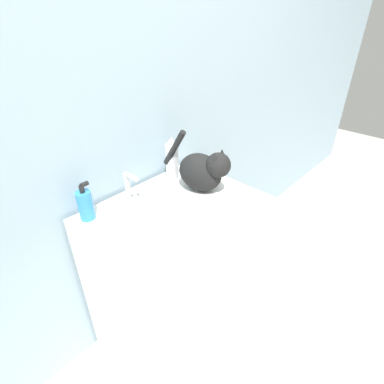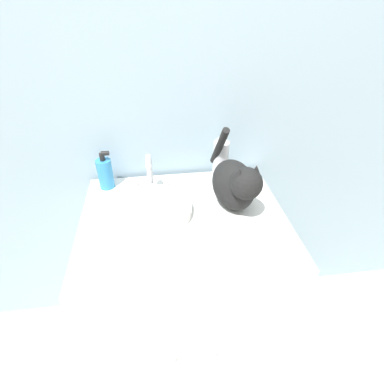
{
  "view_description": "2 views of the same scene",
  "coord_description": "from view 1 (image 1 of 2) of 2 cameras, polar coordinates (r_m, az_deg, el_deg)",
  "views": [
    {
      "loc": [
        -0.72,
        -0.44,
        1.59
      ],
      "look_at": [
        0.02,
        0.24,
        0.96
      ],
      "focal_mm": 28.0,
      "sensor_mm": 36.0,
      "label": 1
    },
    {
      "loc": [
        -0.08,
        -0.53,
        1.55
      ],
      "look_at": [
        0.02,
        0.24,
        1.0
      ],
      "focal_mm": 28.0,
      "sensor_mm": 36.0,
      "label": 2
    }
  ],
  "objects": [
    {
      "name": "vanity_cabinet",
      "position": [
        1.55,
        -1.98,
        -16.56
      ],
      "size": [
        0.73,
        0.61,
        0.86
      ],
      "color": "white",
      "rests_on": "ground_plane"
    },
    {
      "name": "cat",
      "position": [
        1.35,
        2.16,
        4.18
      ],
      "size": [
        0.18,
        0.35,
        0.27
      ],
      "rotation": [
        0.0,
        0.0,
        -1.37
      ],
      "color": "black",
      "rests_on": "vanity_cabinet"
    },
    {
      "name": "spray_bottle",
      "position": [
        1.46,
        -3.85,
        6.32
      ],
      "size": [
        0.06,
        0.06,
        0.21
      ],
      "color": "silver",
      "rests_on": "vanity_cabinet"
    },
    {
      "name": "wall_back",
      "position": [
        1.34,
        -13.64,
        16.37
      ],
      "size": [
        6.0,
        0.05,
        2.5
      ],
      "color": "#9EB7C6",
      "rests_on": "ground_plane"
    },
    {
      "name": "sink_basin",
      "position": [
        1.21,
        -7.31,
        -4.43
      ],
      "size": [
        0.29,
        0.29,
        0.04
      ],
      "color": "white",
      "rests_on": "vanity_cabinet"
    },
    {
      "name": "ground_plane",
      "position": [
        1.8,
        6.2,
        -30.5
      ],
      "size": [
        8.0,
        8.0,
        0.0
      ],
      "primitive_type": "plane",
      "color": "beige"
    },
    {
      "name": "faucet",
      "position": [
        1.29,
        -11.94,
        0.13
      ],
      "size": [
        0.16,
        0.09,
        0.16
      ],
      "color": "silver",
      "rests_on": "vanity_cabinet"
    },
    {
      "name": "soap_bottle",
      "position": [
        1.25,
        -19.65,
        -2.28
      ],
      "size": [
        0.06,
        0.06,
        0.16
      ],
      "color": "#338CCC",
      "rests_on": "vanity_cabinet"
    }
  ]
}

